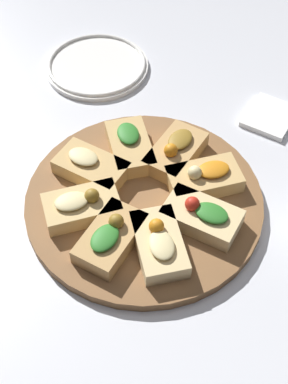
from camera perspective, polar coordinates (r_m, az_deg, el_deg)
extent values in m
plane|color=silver|center=(0.93, 0.00, -1.31)|extent=(3.00, 3.00, 0.00)
cylinder|color=brown|center=(0.92, 0.00, -0.96)|extent=(0.41, 0.41, 0.02)
cube|color=#E5C689|center=(0.84, 1.61, -5.56)|extent=(0.14, 0.12, 0.03)
ellipsoid|color=beige|center=(0.82, 1.90, -5.66)|extent=(0.07, 0.06, 0.01)
sphere|color=orange|center=(0.83, 1.34, -3.67)|extent=(0.02, 0.02, 0.02)
cube|color=#E5C689|center=(0.88, 6.17, -2.64)|extent=(0.10, 0.14, 0.03)
ellipsoid|color=#2D7A28|center=(0.86, 7.22, -2.23)|extent=(0.05, 0.06, 0.01)
sphere|color=red|center=(0.86, 5.18, -1.28)|extent=(0.02, 0.02, 0.02)
cube|color=tan|center=(0.93, 6.41, 1.38)|extent=(0.12, 0.14, 0.03)
ellipsoid|color=orange|center=(0.92, 7.43, 2.41)|extent=(0.06, 0.07, 0.01)
sphere|color=beige|center=(0.91, 5.43, 2.07)|extent=(0.02, 0.02, 0.02)
cube|color=tan|center=(0.96, 3.37, 4.22)|extent=(0.14, 0.11, 0.03)
ellipsoid|color=olive|center=(0.96, 3.89, 5.63)|extent=(0.07, 0.06, 0.01)
sphere|color=orange|center=(0.94, 2.87, 4.46)|extent=(0.02, 0.02, 0.02)
cube|color=tan|center=(0.97, -1.48, 4.79)|extent=(0.14, 0.12, 0.03)
ellipsoid|color=#2D7A28|center=(0.97, -1.71, 6.27)|extent=(0.07, 0.06, 0.01)
cube|color=tan|center=(0.94, -5.63, 2.59)|extent=(0.11, 0.14, 0.03)
ellipsoid|color=beige|center=(0.93, -6.51, 3.77)|extent=(0.05, 0.07, 0.01)
cube|color=#DBB775|center=(0.89, -6.63, -1.57)|extent=(0.12, 0.14, 0.03)
ellipsoid|color=beige|center=(0.87, -7.74, -0.99)|extent=(0.06, 0.07, 0.01)
sphere|color=olive|center=(0.87, -5.58, -0.39)|extent=(0.02, 0.02, 0.02)
cube|color=tan|center=(0.85, -3.57, -4.92)|extent=(0.14, 0.10, 0.03)
ellipsoid|color=#2D7A28|center=(0.83, -4.21, -4.90)|extent=(0.06, 0.05, 0.01)
sphere|color=olive|center=(0.84, -2.98, -3.15)|extent=(0.02, 0.02, 0.02)
cylinder|color=white|center=(1.20, -5.05, 13.20)|extent=(0.22, 0.22, 0.01)
torus|color=white|center=(1.19, -5.07, 13.47)|extent=(0.21, 0.21, 0.01)
cube|color=white|center=(1.10, 13.30, 7.86)|extent=(0.13, 0.12, 0.01)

